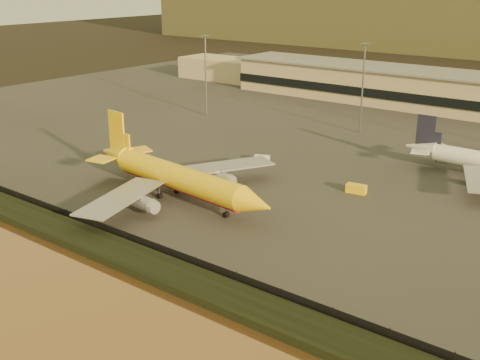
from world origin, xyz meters
name	(u,v)px	position (x,y,z in m)	size (l,w,h in m)	color
ground	(203,229)	(0.00, 0.00, 0.00)	(900.00, 900.00, 0.00)	black
embankment	(132,259)	(0.00, -17.00, 0.70)	(320.00, 7.00, 1.40)	black
tarmac	(413,128)	(0.00, 95.00, 0.10)	(320.00, 220.00, 0.20)	#2D2D2D
perimeter_fence	(150,247)	(0.00, -13.00, 1.30)	(300.00, 0.05, 2.20)	black
terminal_building	(410,88)	(-14.52, 125.55, 6.25)	(202.00, 25.00, 12.60)	tan
apron_light_masts	(444,92)	(15.00, 75.00, 15.70)	(152.20, 12.20, 25.40)	slate
dhl_cargo_jet	(176,178)	(-14.12, 8.03, 4.72)	(50.67, 49.35, 15.13)	yellow
gse_vehicle_yellow	(356,189)	(13.10, 33.64, 1.13)	(4.13, 1.86, 1.86)	yellow
gse_vehicle_white	(262,159)	(-15.34, 39.26, 1.03)	(3.67, 1.65, 1.65)	silver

